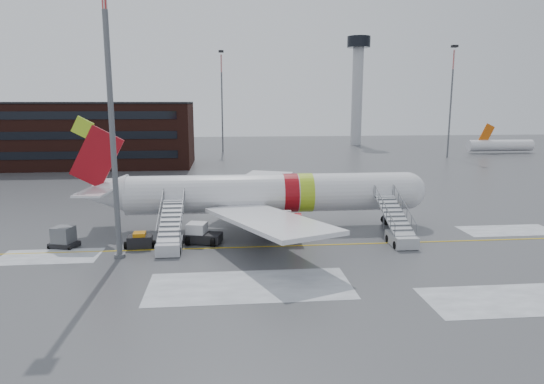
{
  "coord_description": "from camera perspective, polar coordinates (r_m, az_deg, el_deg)",
  "views": [
    {
      "loc": [
        -7.55,
        -41.55,
        12.58
      ],
      "look_at": [
        -3.14,
        3.51,
        4.0
      ],
      "focal_mm": 32.0,
      "sensor_mm": 36.0,
      "label": 1
    }
  ],
  "objects": [
    {
      "name": "light_mast_far_n",
      "position": [
        119.56,
        -5.92,
        11.28
      ],
      "size": [
        1.2,
        1.2,
        24.25
      ],
      "color": "#595B60",
      "rests_on": "ground"
    },
    {
      "name": "light_mast_far_ne",
      "position": [
        114.8,
        20.35,
        10.7
      ],
      "size": [
        1.2,
        1.2,
        24.25
      ],
      "color": "#595B60",
      "rests_on": "ground"
    },
    {
      "name": "pushback_tug",
      "position": [
        43.88,
        -8.36,
        -4.95
      ],
      "size": [
        3.53,
        2.99,
        1.83
      ],
      "color": "black",
      "rests_on": "ground"
    },
    {
      "name": "terminal_building",
      "position": [
        103.74,
        -26.9,
        6.05
      ],
      "size": [
        62.0,
        16.11,
        12.3
      ],
      "color": "#3F1E16",
      "rests_on": "ground"
    },
    {
      "name": "control_tower",
      "position": [
        141.75,
        10.04,
        13.07
      ],
      "size": [
        6.4,
        6.4,
        30.0
      ],
      "color": "#B2B5BA",
      "rests_on": "ground"
    },
    {
      "name": "distant_aircraft",
      "position": [
        127.3,
        27.9,
        3.82
      ],
      "size": [
        35.0,
        18.0,
        8.0
      ],
      "primitive_type": null,
      "color": "#D8590C",
      "rests_on": "ground"
    },
    {
      "name": "airstair_fwd",
      "position": [
        44.84,
        14.7,
        -4.51
      ],
      "size": [
        2.05,
        7.7,
        3.48
      ],
      "color": "#ADB1B5",
      "rests_on": "ground"
    },
    {
      "name": "airliner",
      "position": [
        48.07,
        -1.36,
        -0.26
      ],
      "size": [
        35.03,
        32.97,
        11.18
      ],
      "color": "silver",
      "rests_on": "ground"
    },
    {
      "name": "light_mast_near",
      "position": [
        39.74,
        -18.49,
        10.21
      ],
      "size": [
        1.2,
        1.2,
        24.27
      ],
      "color": "#595B60",
      "rests_on": "ground"
    },
    {
      "name": "baggage_tractor",
      "position": [
        43.57,
        -15.28,
        -5.63
      ],
      "size": [
        2.72,
        1.36,
        1.39
      ],
      "color": "black",
      "rests_on": "ground"
    },
    {
      "name": "ground",
      "position": [
        44.07,
        4.54,
        -5.89
      ],
      "size": [
        260.0,
        260.0,
        0.0
      ],
      "primitive_type": "plane",
      "color": "#494C4F",
      "rests_on": "ground"
    },
    {
      "name": "airstair_aft",
      "position": [
        42.4,
        -11.89,
        -5.27
      ],
      "size": [
        2.05,
        7.7,
        3.48
      ],
      "color": "#B7B8BE",
      "rests_on": "ground"
    },
    {
      "name": "uld_container",
      "position": [
        45.97,
        -23.31,
        -4.96
      ],
      "size": [
        2.6,
        2.21,
        1.81
      ],
      "color": "black",
      "rests_on": "ground"
    }
  ]
}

